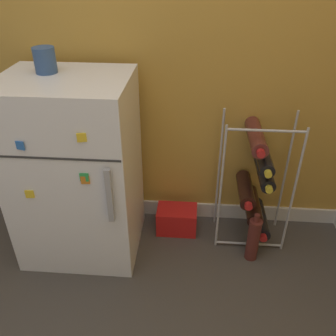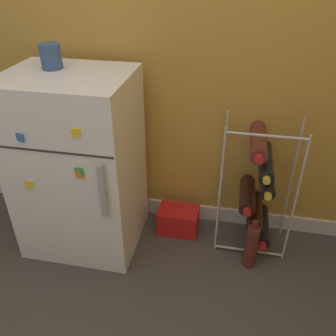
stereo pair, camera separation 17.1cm
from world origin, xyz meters
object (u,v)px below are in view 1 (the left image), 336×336
(wine_rack, at_px, (256,182))
(loose_bottle_floor, at_px, (253,239))
(mini_fridge, at_px, (77,171))
(soda_box, at_px, (177,219))
(fridge_top_cup, at_px, (45,60))

(wine_rack, bearing_deg, loose_bottle_floor, -92.08)
(mini_fridge, relative_size, soda_box, 4.17)
(fridge_top_cup, bearing_deg, loose_bottle_floor, -6.19)
(fridge_top_cup, bearing_deg, mini_fridge, -35.52)
(soda_box, xyz_separation_m, fridge_top_cup, (-0.56, -0.08, 0.89))
(mini_fridge, bearing_deg, loose_bottle_floor, -2.89)
(mini_fridge, distance_m, wine_rack, 0.89)
(wine_rack, relative_size, loose_bottle_floor, 2.52)
(mini_fridge, bearing_deg, wine_rack, 7.98)
(fridge_top_cup, relative_size, loose_bottle_floor, 0.38)
(soda_box, relative_size, loose_bottle_floor, 0.78)
(loose_bottle_floor, bearing_deg, fridge_top_cup, 173.81)
(wine_rack, xyz_separation_m, loose_bottle_floor, (-0.01, -0.17, -0.23))
(soda_box, height_order, fridge_top_cup, fridge_top_cup)
(soda_box, bearing_deg, mini_fridge, -163.72)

